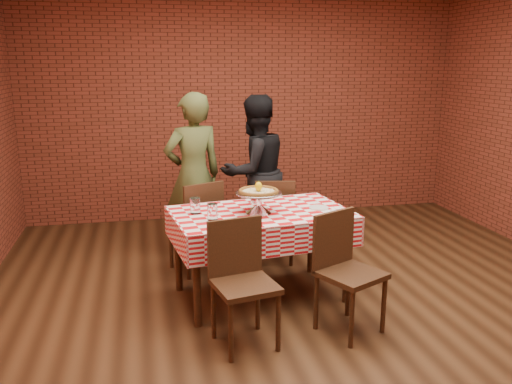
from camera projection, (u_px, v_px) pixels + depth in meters
ground at (318, 315)px, 4.25m from camera, size 6.00×6.00×0.00m
back_wall at (245, 104)px, 6.75m from camera, size 5.50×0.00×5.50m
table at (261, 255)px, 4.52m from camera, size 1.53×1.04×0.75m
tablecloth at (261, 226)px, 4.46m from camera, size 1.57×1.08×0.25m
pizza_stand at (259, 203)px, 4.37m from camera, size 0.53×0.53×0.17m
pizza at (259, 192)px, 4.35m from camera, size 0.45×0.45×0.03m
lemon at (259, 187)px, 4.34m from camera, size 0.08×0.08×0.08m
water_glass_left at (213, 212)px, 4.17m from camera, size 0.09×0.09×0.13m
water_glass_right at (195, 206)px, 4.35m from camera, size 0.09×0.09×0.13m
side_plate at (319, 208)px, 4.52m from camera, size 0.19×0.19×0.01m
sweetener_packet_a at (333, 210)px, 4.45m from camera, size 0.06×0.04×0.00m
sweetener_packet_b at (338, 209)px, 4.49m from camera, size 0.05×0.04×0.00m
condiment_caddy at (256, 195)px, 4.68m from camera, size 0.11×0.10×0.14m
chair_near_left at (245, 287)px, 3.71m from camera, size 0.48×0.48×0.89m
chair_near_right at (351, 275)px, 3.91m from camera, size 0.55×0.55×0.89m
chair_far_left at (195, 225)px, 5.09m from camera, size 0.54×0.54×0.89m
chair_far_right at (274, 219)px, 5.34m from camera, size 0.45×0.45×0.86m
diner_olive at (193, 175)px, 5.44m from camera, size 0.70×0.55×1.68m
diner_black at (255, 172)px, 5.70m from camera, size 0.97×0.88×1.64m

